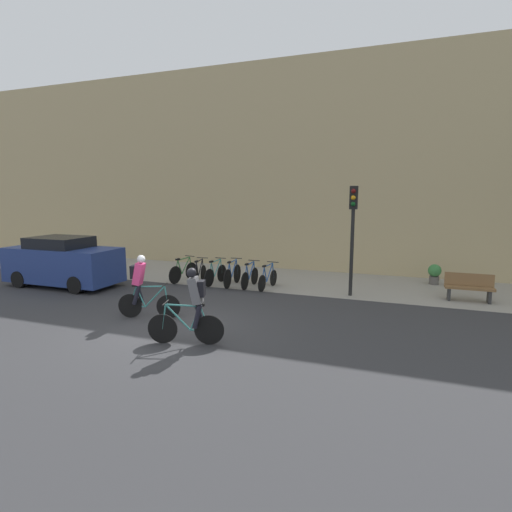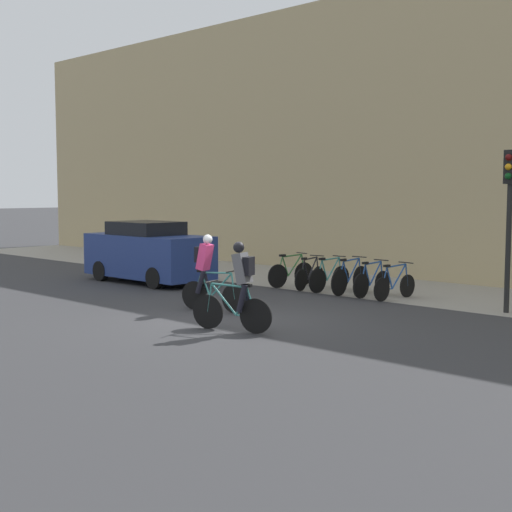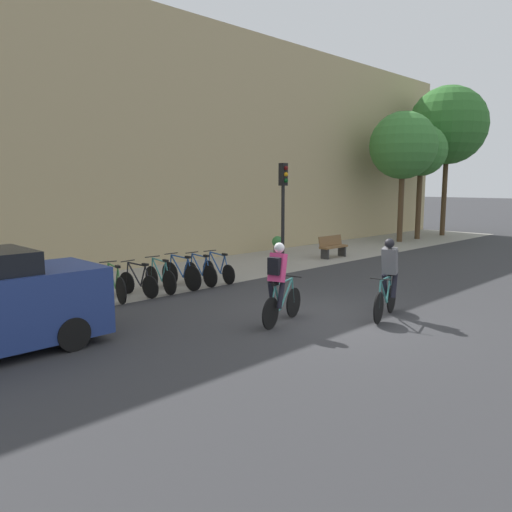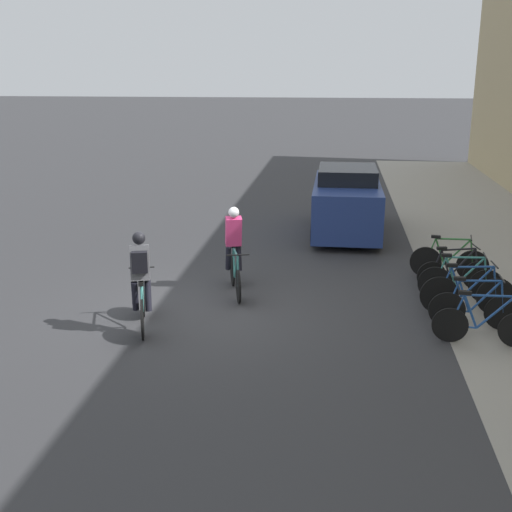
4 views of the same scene
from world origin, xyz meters
The scene contains 13 objects.
ground centered at (0.00, 0.00, 0.00)m, with size 200.00×200.00×0.00m, color #333335.
kerb_strip centered at (0.00, 6.75, 0.00)m, with size 44.00×4.50×0.01m, color gray.
building_facade centered at (0.00, 9.30, 4.63)m, with size 44.00×0.60×9.27m, color tan.
cyclist_pink centered at (-1.34, 0.49, 0.95)m, with size 1.72×0.62×1.78m.
cyclist_grey centered at (0.95, -0.77, 0.95)m, with size 1.73×0.63×1.79m.
parked_bike_0 centered at (-2.70, 5.00, 0.41)m, with size 0.46×1.65×0.98m.
parked_bike_1 centered at (-1.99, 5.00, 0.38)m, with size 0.46×1.55×0.94m.
parked_bike_2 centered at (-1.29, 5.00, 0.40)m, with size 0.46×1.65×0.97m.
parked_bike_3 centered at (-0.58, 5.00, 0.42)m, with size 0.46×1.75×0.99m.
parked_bike_4 centered at (0.12, 5.00, 0.39)m, with size 0.46×1.60×0.96m.
parked_bike_5 centered at (0.83, 5.00, 0.38)m, with size 0.46×1.66×0.93m.
traffic_light_pole centered at (3.79, 5.01, 2.55)m, with size 0.26×0.30×3.69m.
parked_car centered at (-6.55, 2.81, 0.90)m, with size 4.30×1.84×1.85m.
Camera 2 is at (10.74, -10.57, 2.76)m, focal length 50.00 mm.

